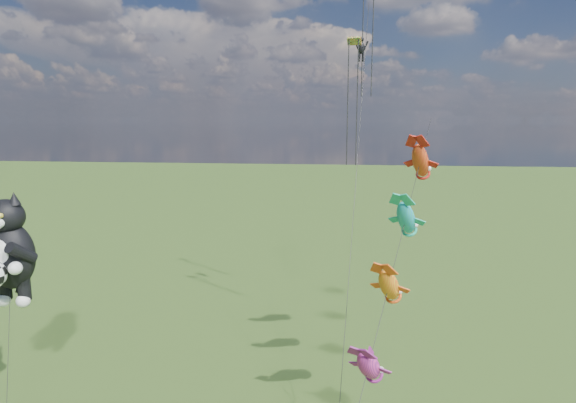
# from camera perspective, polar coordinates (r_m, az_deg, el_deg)

# --- Properties ---
(cat_kite_rig) EXTENTS (3.01, 4.35, 11.65)m
(cat_kite_rig) POSITION_cam_1_polar(r_m,az_deg,el_deg) (29.23, -30.30, -4.95)
(cat_kite_rig) COLOR brown
(cat_kite_rig) RESTS_ON ground
(fish_windsock_rig) EXTENTS (5.73, 14.99, 15.41)m
(fish_windsock_rig) POSITION_cam_1_polar(r_m,az_deg,el_deg) (25.48, 12.88, -5.70)
(fish_windsock_rig) COLOR brown
(fish_windsock_rig) RESTS_ON ground
(parafoil_rig) EXTENTS (2.33, 17.48, 26.19)m
(parafoil_rig) POSITION_cam_1_polar(r_m,az_deg,el_deg) (34.77, 8.64, 16.96)
(parafoil_rig) COLOR brown
(parafoil_rig) RESTS_ON ground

